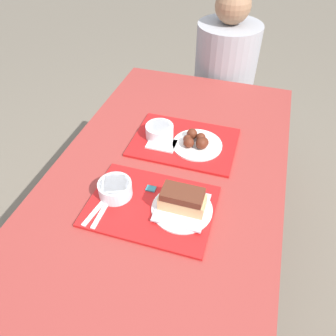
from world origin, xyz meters
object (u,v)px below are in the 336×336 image
object	(u,v)px
tray_far	(184,142)
bowl_coleslaw_near	(115,188)
person_seated_across	(226,62)
bowl_coleslaw_far	(160,131)
brisket_sandwich_plate	(182,203)
wings_plate_far	(197,142)
tray_near	(151,206)

from	to	relation	value
tray_far	bowl_coleslaw_near	size ratio (longest dim) A/B	3.65
person_seated_across	bowl_coleslaw_far	bearing A→B (deg)	-100.64
brisket_sandwich_plate	wings_plate_far	world-z (taller)	brisket_sandwich_plate
bowl_coleslaw_near	bowl_coleslaw_far	world-z (taller)	same
wings_plate_far	person_seated_across	size ratio (longest dim) A/B	0.30
brisket_sandwich_plate	person_seated_across	xyz separation A→B (m)	(-0.05, 1.22, -0.04)
tray_near	person_seated_across	distance (m)	1.23
tray_far	brisket_sandwich_plate	xyz separation A→B (m)	(0.09, -0.38, 0.04)
bowl_coleslaw_near	brisket_sandwich_plate	world-z (taller)	brisket_sandwich_plate
tray_near	brisket_sandwich_plate	size ratio (longest dim) A/B	2.07
brisket_sandwich_plate	person_seated_across	bearing A→B (deg)	92.39
tray_near	bowl_coleslaw_near	bearing A→B (deg)	175.71
tray_far	bowl_coleslaw_far	xyz separation A→B (m)	(-0.12, 0.00, 0.04)
bowl_coleslaw_far	wings_plate_far	size ratio (longest dim) A/B	0.57
tray_near	bowl_coleslaw_near	distance (m)	0.15
bowl_coleslaw_near	tray_near	bearing A→B (deg)	-4.29
person_seated_across	tray_far	bearing A→B (deg)	-92.87
person_seated_across	brisket_sandwich_plate	bearing A→B (deg)	-87.61
tray_near	tray_far	bearing A→B (deg)	87.20
bowl_coleslaw_far	bowl_coleslaw_near	bearing A→B (deg)	-96.95
tray_far	brisket_sandwich_plate	distance (m)	0.39
tray_far	brisket_sandwich_plate	world-z (taller)	brisket_sandwich_plate
tray_far	person_seated_across	bearing A→B (deg)	87.13
tray_far	tray_near	bearing A→B (deg)	-92.80
bowl_coleslaw_near	bowl_coleslaw_far	size ratio (longest dim) A/B	1.00
person_seated_across	wings_plate_far	bearing A→B (deg)	-88.92
bowl_coleslaw_near	person_seated_across	bearing A→B (deg)	80.50
bowl_coleslaw_near	wings_plate_far	world-z (taller)	wings_plate_far
tray_far	wings_plate_far	bearing A→B (deg)	-13.39
bowl_coleslaw_near	person_seated_across	world-z (taller)	person_seated_across
bowl_coleslaw_near	wings_plate_far	distance (m)	0.43
bowl_coleslaw_far	person_seated_across	bearing A→B (deg)	79.36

